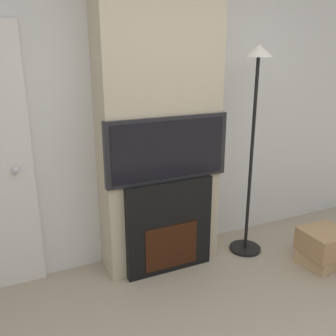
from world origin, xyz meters
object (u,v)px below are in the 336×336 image
Objects in this scene: television at (168,149)px; box_stack at (323,247)px; fireplace at (168,226)px; floor_lamp at (254,117)px.

television is 1.64m from box_stack.
television reaches higher than fireplace.
television is at bearing 178.32° from floor_lamp.
floor_lamp is at bearing -1.82° from fireplace.
floor_lamp is 4.86× the size of box_stack.
television reaches higher than box_stack.
fireplace reaches higher than box_stack.
fireplace is 0.44× the size of floor_lamp.
television is 0.83m from floor_lamp.
television is at bearing -90.00° from fireplace.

